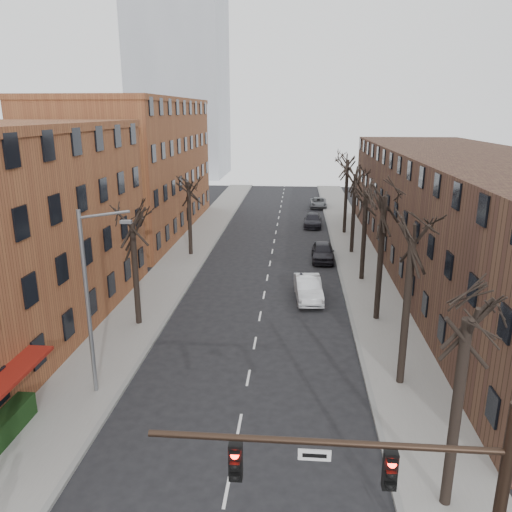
# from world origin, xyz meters

# --- Properties ---
(sidewalk_left) EXTENTS (4.00, 90.00, 0.15)m
(sidewalk_left) POSITION_xyz_m (-8.00, 35.00, 0.07)
(sidewalk_left) COLOR gray
(sidewalk_left) RESTS_ON ground
(sidewalk_right) EXTENTS (4.00, 90.00, 0.15)m
(sidewalk_right) POSITION_xyz_m (8.00, 35.00, 0.07)
(sidewalk_right) COLOR gray
(sidewalk_right) RESTS_ON ground
(building_left_far) EXTENTS (12.00, 28.00, 14.00)m
(building_left_far) POSITION_xyz_m (-16.00, 44.00, 7.00)
(building_left_far) COLOR brown
(building_left_far) RESTS_ON ground
(building_right) EXTENTS (12.00, 50.00, 10.00)m
(building_right) POSITION_xyz_m (16.00, 30.00, 5.00)
(building_right) COLOR #482F21
(building_right) RESTS_ON ground
(office_tower) EXTENTS (18.00, 18.00, 60.00)m
(office_tower) POSITION_xyz_m (-22.00, 95.00, 30.00)
(office_tower) COLOR #B2B7BF
(office_tower) RESTS_ON ground
(awning_left) EXTENTS (1.20, 7.00, 0.15)m
(awning_left) POSITION_xyz_m (-9.40, 6.00, 0.00)
(awning_left) COLOR maroon
(awning_left) RESTS_ON ground
(tree_right_a) EXTENTS (5.20, 5.20, 10.00)m
(tree_right_a) POSITION_xyz_m (7.60, 4.00, 0.00)
(tree_right_a) COLOR black
(tree_right_a) RESTS_ON ground
(tree_right_b) EXTENTS (5.20, 5.20, 10.80)m
(tree_right_b) POSITION_xyz_m (7.60, 12.00, 0.00)
(tree_right_b) COLOR black
(tree_right_b) RESTS_ON ground
(tree_right_c) EXTENTS (5.20, 5.20, 11.60)m
(tree_right_c) POSITION_xyz_m (7.60, 20.00, 0.00)
(tree_right_c) COLOR black
(tree_right_c) RESTS_ON ground
(tree_right_d) EXTENTS (5.20, 5.20, 10.00)m
(tree_right_d) POSITION_xyz_m (7.60, 28.00, 0.00)
(tree_right_d) COLOR black
(tree_right_d) RESTS_ON ground
(tree_right_e) EXTENTS (5.20, 5.20, 10.80)m
(tree_right_e) POSITION_xyz_m (7.60, 36.00, 0.00)
(tree_right_e) COLOR black
(tree_right_e) RESTS_ON ground
(tree_right_f) EXTENTS (5.20, 5.20, 11.60)m
(tree_right_f) POSITION_xyz_m (7.60, 44.00, 0.00)
(tree_right_f) COLOR black
(tree_right_f) RESTS_ON ground
(tree_left_a) EXTENTS (5.20, 5.20, 9.50)m
(tree_left_a) POSITION_xyz_m (-7.60, 18.00, 0.00)
(tree_left_a) COLOR black
(tree_left_a) RESTS_ON ground
(tree_left_b) EXTENTS (5.20, 5.20, 9.50)m
(tree_left_b) POSITION_xyz_m (-7.60, 34.00, 0.00)
(tree_left_b) COLOR black
(tree_left_b) RESTS_ON ground
(signal_mast_arm) EXTENTS (8.14, 0.30, 7.20)m
(signal_mast_arm) POSITION_xyz_m (5.45, -1.00, 4.40)
(signal_mast_arm) COLOR black
(signal_mast_arm) RESTS_ON ground
(streetlight) EXTENTS (2.45, 0.22, 9.03)m
(streetlight) POSITION_xyz_m (-7.03, 10.00, 5.01)
(streetlight) COLOR slate
(streetlight) RESTS_ON ground
(silver_sedan) EXTENTS (2.17, 5.17, 1.66)m
(silver_sedan) POSITION_xyz_m (3.23, 23.45, 0.83)
(silver_sedan) COLOR silver
(silver_sedan) RESTS_ON ground
(parked_car_near) EXTENTS (2.01, 4.93, 1.68)m
(parked_car_near) POSITION_xyz_m (4.73, 33.37, 0.84)
(parked_car_near) COLOR black
(parked_car_near) RESTS_ON ground
(parked_car_mid) EXTENTS (2.32, 5.17, 1.47)m
(parked_car_mid) POSITION_xyz_m (4.21, 47.43, 0.74)
(parked_car_mid) COLOR black
(parked_car_mid) RESTS_ON ground
(parked_car_far) EXTENTS (2.29, 4.92, 1.36)m
(parked_car_far) POSITION_xyz_m (5.30, 59.51, 0.68)
(parked_car_far) COLOR slate
(parked_car_far) RESTS_ON ground
(pedestrian_crossing) EXTENTS (0.53, 1.06, 1.75)m
(pedestrian_crossing) POSITION_xyz_m (2.69, 24.11, 0.87)
(pedestrian_crossing) COLOR black
(pedestrian_crossing) RESTS_ON ground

